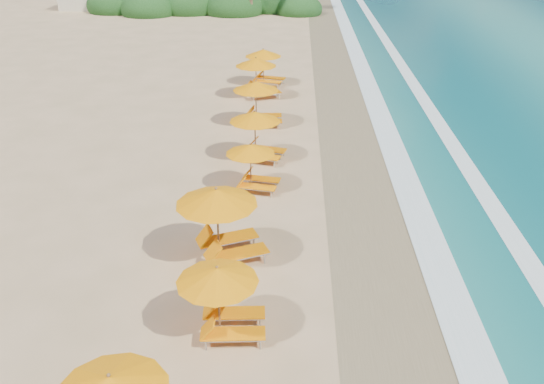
# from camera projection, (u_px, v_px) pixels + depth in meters

# --- Properties ---
(ground) EXTENTS (160.00, 160.00, 0.00)m
(ground) POSITION_uv_depth(u_px,v_px,m) (272.00, 221.00, 20.97)
(ground) COLOR tan
(ground) RESTS_ON ground
(wet_sand) EXTENTS (4.00, 160.00, 0.01)m
(wet_sand) POSITION_uv_depth(u_px,v_px,m) (381.00, 223.00, 20.81)
(wet_sand) COLOR #8D7B54
(wet_sand) RESTS_ON ground
(surf_foam) EXTENTS (4.00, 160.00, 0.01)m
(surf_foam) POSITION_uv_depth(u_px,v_px,m) (455.00, 224.00, 20.70)
(surf_foam) COLOR white
(surf_foam) RESTS_ON ground
(station_3) EXTENTS (2.48, 2.32, 2.21)m
(station_3) POSITION_uv_depth(u_px,v_px,m) (225.00, 296.00, 14.90)
(station_3) COLOR olive
(station_3) RESTS_ON ground
(station_4) EXTENTS (3.46, 3.43, 2.65)m
(station_4) POSITION_uv_depth(u_px,v_px,m) (224.00, 219.00, 18.10)
(station_4) COLOR olive
(station_4) RESTS_ON ground
(station_5) EXTENTS (2.43, 2.33, 2.02)m
(station_5) POSITION_uv_depth(u_px,v_px,m) (254.00, 164.00, 22.81)
(station_5) COLOR olive
(station_5) RESTS_ON ground
(station_6) EXTENTS (2.92, 2.84, 2.33)m
(station_6) POSITION_uv_depth(u_px,v_px,m) (259.00, 132.00, 25.49)
(station_6) COLOR olive
(station_6) RESTS_ON ground
(station_7) EXTENTS (2.72, 2.53, 2.43)m
(station_7) POSITION_uv_depth(u_px,v_px,m) (260.00, 100.00, 29.54)
(station_7) COLOR olive
(station_7) RESTS_ON ground
(station_8) EXTENTS (3.19, 3.13, 2.49)m
(station_8) POSITION_uv_depth(u_px,v_px,m) (259.00, 75.00, 33.86)
(station_8) COLOR olive
(station_8) RESTS_ON ground
(station_9) EXTENTS (2.92, 2.82, 2.35)m
(station_9) POSITION_uv_depth(u_px,v_px,m) (266.00, 65.00, 36.33)
(station_9) COLOR olive
(station_9) RESTS_ON ground
(treeline) EXTENTS (25.80, 8.80, 9.74)m
(treeline) POSITION_uv_depth(u_px,v_px,m) (198.00, 3.00, 61.47)
(treeline) COLOR #163D14
(treeline) RESTS_ON ground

